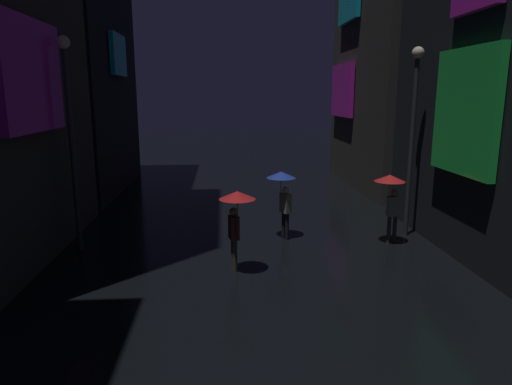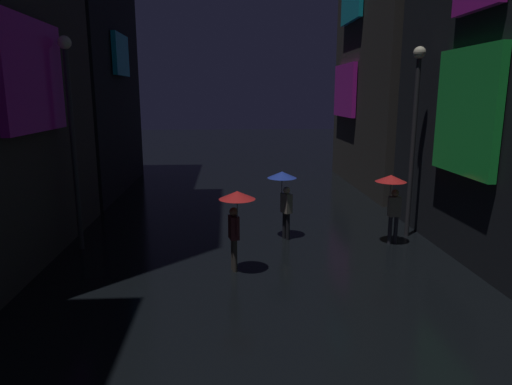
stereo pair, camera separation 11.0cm
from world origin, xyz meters
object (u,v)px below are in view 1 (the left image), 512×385
streetlamp_right_far (413,122)px  pedestrian_midstreet_centre_red (236,209)px  pedestrian_foreground_left_red (391,190)px  streetlamp_left_far (70,122)px  pedestrian_midstreet_left_blue (283,186)px

streetlamp_right_far → pedestrian_midstreet_centre_red: bearing=-153.8°
pedestrian_foreground_left_red → streetlamp_left_far: size_ratio=0.36×
pedestrian_midstreet_left_blue → pedestrian_midstreet_centre_red: size_ratio=1.00×
streetlamp_right_far → pedestrian_foreground_left_red: bearing=-138.4°
pedestrian_midstreet_left_blue → streetlamp_left_far: size_ratio=0.36×
pedestrian_foreground_left_red → pedestrian_midstreet_centre_red: 5.04m
pedestrian_midstreet_left_blue → streetlamp_left_far: 6.37m
streetlamp_right_far → pedestrian_midstreet_left_blue: bearing=-179.9°
pedestrian_midstreet_centre_red → pedestrian_foreground_left_red: bearing=22.8°
pedestrian_foreground_left_red → streetlamp_left_far: 9.37m
pedestrian_midstreet_centre_red → streetlamp_left_far: bearing=155.1°
streetlamp_left_far → pedestrian_midstreet_left_blue: bearing=5.9°
streetlamp_left_far → pedestrian_foreground_left_red: bearing=-0.8°
pedestrian_midstreet_left_blue → streetlamp_right_far: 4.44m
pedestrian_midstreet_left_blue → streetlamp_left_far: streetlamp_left_far is taller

